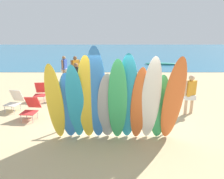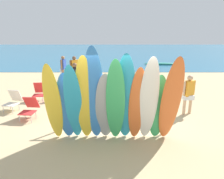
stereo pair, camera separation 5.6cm
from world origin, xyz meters
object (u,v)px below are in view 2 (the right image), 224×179
(surfboard_yellow_3, at_px, (86,100))
(surfboard_orange_8, at_px, (138,105))
(surfboard_rack, at_px, (112,115))
(surfboard_yellow_0, at_px, (54,104))
(beachgoer_by_water, at_px, (75,68))
(surfboard_green_10, at_px, (159,108))
(surfboard_blue_4, at_px, (95,96))
(surfboard_grey_5, at_px, (106,108))
(beachgoer_photographing, at_px, (76,77))
(distant_boat, at_px, (161,64))
(surfboard_white_9, at_px, (149,101))
(beachgoer_midbeach, at_px, (64,67))
(surfboard_blue_1, at_px, (67,107))
(surfboard_orange_11, at_px, (172,102))
(surfboard_teal_2, at_px, (74,104))
(surfboard_green_6, at_px, (116,102))
(beachgoer_near_rack, at_px, (190,92))
(beach_chair_striped, at_px, (14,100))
(beach_chair_red, at_px, (40,91))
(beach_chair_blue, at_px, (30,107))
(surfboard_teal_7, at_px, (126,99))

(surfboard_yellow_3, relative_size, surfboard_orange_8, 1.14)
(surfboard_orange_8, bearing_deg, surfboard_rack, 136.55)
(surfboard_yellow_0, relative_size, beachgoer_by_water, 1.39)
(surfboard_rack, bearing_deg, surfboard_green_10, -21.37)
(surfboard_blue_4, distance_m, surfboard_grey_5, 0.45)
(beachgoer_photographing, height_order, distant_boat, beachgoer_photographing)
(surfboard_yellow_3, height_order, surfboard_blue_4, surfboard_blue_4)
(surfboard_white_9, height_order, beachgoer_by_water, surfboard_white_9)
(beachgoer_midbeach, relative_size, distant_boat, 0.51)
(surfboard_blue_1, xyz_separation_m, beachgoer_midbeach, (-1.84, 7.49, -0.09))
(surfboard_yellow_3, distance_m, surfboard_grey_5, 0.60)
(surfboard_orange_11, bearing_deg, beachgoer_photographing, 125.16)
(surfboard_rack, bearing_deg, surfboard_teal_2, -149.98)
(surfboard_grey_5, bearing_deg, distant_boat, 69.25)
(surfboard_green_6, distance_m, beachgoer_near_rack, 3.53)
(beachgoer_photographing, xyz_separation_m, beach_chair_striped, (-2.16, -1.99, -0.51))
(surfboard_blue_1, bearing_deg, distant_boat, 61.61)
(surfboard_blue_1, relative_size, beachgoer_near_rack, 1.36)
(surfboard_rack, distance_m, beach_chair_red, 4.53)
(surfboard_blue_1, bearing_deg, surfboard_yellow_3, -16.26)
(surfboard_rack, distance_m, beachgoer_photographing, 4.27)
(surfboard_grey_5, distance_m, surfboard_orange_8, 0.87)
(surfboard_green_10, xyz_separation_m, beach_chair_blue, (-4.26, 1.57, -0.58))
(surfboard_orange_11, relative_size, beach_chair_red, 3.15)
(surfboard_blue_1, height_order, beachgoer_by_water, surfboard_blue_1)
(beachgoer_near_rack, bearing_deg, surfboard_white_9, 22.61)
(surfboard_teal_2, bearing_deg, surfboard_orange_8, -0.12)
(surfboard_green_6, relative_size, beach_chair_striped, 3.07)
(beach_chair_red, bearing_deg, surfboard_yellow_3, -60.39)
(surfboard_yellow_3, height_order, surfboard_teal_7, surfboard_teal_7)
(surfboard_grey_5, distance_m, beachgoer_midbeach, 8.12)
(surfboard_blue_1, height_order, beach_chair_red, surfboard_blue_1)
(surfboard_rack, relative_size, beachgoer_by_water, 2.12)
(surfboard_green_6, relative_size, surfboard_teal_7, 0.97)
(beach_chair_red, relative_size, beach_chair_blue, 1.05)
(surfboard_blue_1, bearing_deg, beach_chair_striped, 133.04)
(surfboard_teal_2, bearing_deg, surfboard_yellow_0, 178.20)
(surfboard_orange_8, bearing_deg, surfboard_teal_2, 176.04)
(surfboard_teal_2, xyz_separation_m, surfboard_white_9, (2.03, -0.04, 0.11))
(surfboard_orange_8, xyz_separation_m, surfboard_green_10, (0.59, 0.08, -0.11))
(surfboard_orange_11, bearing_deg, beach_chair_red, 141.07)
(beach_chair_blue, bearing_deg, beach_chair_striped, 144.34)
(surfboard_white_9, bearing_deg, beachgoer_near_rack, 47.86)
(surfboard_green_6, relative_size, surfboard_orange_8, 1.12)
(surfboard_orange_11, relative_size, beachgoer_by_water, 1.55)
(surfboard_white_9, relative_size, beachgoer_midbeach, 1.59)
(beachgoer_near_rack, bearing_deg, beachgoer_midbeach, -68.05)
(beach_chair_striped, bearing_deg, surfboard_teal_2, -27.45)
(beachgoer_by_water, bearing_deg, surfboard_white_9, 71.77)
(beachgoer_by_water, relative_size, beach_chair_red, 2.04)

